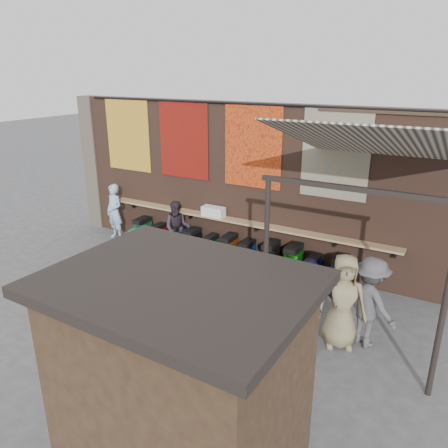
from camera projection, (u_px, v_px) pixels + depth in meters
The scene contains 35 objects.
ground at pixel (187, 299), 9.52m from camera, with size 70.00×70.00×0.00m, color #474749.
brick_wall at pixel (245, 184), 11.06m from camera, with size 10.00×0.40×4.00m, color brown.
pier_left at pixel (96, 163), 13.49m from camera, with size 0.50×0.50×4.00m, color #4C4238.
eating_counter at pixel (238, 221), 11.06m from camera, with size 8.00×0.32×0.05m, color #9E7A51.
shelf_box at pixel (213, 212), 11.31m from camera, with size 0.60×0.27×0.26m, color white.
tapestry_redgold at pixel (128, 135), 12.23m from camera, with size 1.50×0.02×2.00m, color #9E3917.
tapestry_sun at pixel (184, 140), 11.34m from camera, with size 1.50×0.02×2.00m, color red.
tapestry_orange at pixel (253, 146), 10.40m from camera, with size 1.50×0.02×2.00m, color #CA4D19.
tapestry_multi at pixel (335, 154), 9.47m from camera, with size 1.50×0.02×2.00m, color teal.
hang_rail at pixel (242, 103), 10.21m from camera, with size 0.06×0.06×9.50m, color black.
scooter_stool_0 at pixel (141, 232), 12.35m from camera, with size 0.37×0.82×0.78m, color #18613F, non-canonical shape.
scooter_stool_1 at pixel (157, 237), 12.15m from camera, with size 0.32×0.71×0.68m, color #AD0D10, non-canonical shape.
scooter_stool_2 at pixel (176, 239), 11.86m from camera, with size 0.37×0.81×0.77m, color navy, non-canonical shape.
scooter_stool_3 at pixel (191, 243), 11.58m from camera, with size 0.35×0.78×0.74m, color black, non-canonical shape.
scooter_stool_4 at pixel (209, 249), 11.29m from camera, with size 0.33×0.73×0.70m, color #10542B, non-canonical shape.
scooter_stool_5 at pixel (227, 251), 11.04m from camera, with size 0.37×0.83×0.79m, color #85350C, non-canonical shape.
scooter_stool_6 at pixel (246, 256), 10.82m from camera, with size 0.35×0.77×0.73m, color navy, non-canonical shape.
scooter_stool_7 at pixel (269, 259), 10.54m from camera, with size 0.39×0.86×0.82m, color black, non-canonical shape.
scooter_stool_8 at pixel (292, 264), 10.25m from camera, with size 0.40×0.89×0.85m, color #0D610D, non-canonical shape.
scooter_stool_9 at pixel (313, 271), 10.07m from camera, with size 0.33×0.73×0.69m, color #0D0B7E, non-canonical shape.
scooter_stool_10 at pixel (338, 275), 9.73m from camera, with size 0.38×0.85×0.81m, color navy, non-canonical shape.
diner_left at pixel (115, 212), 12.70m from camera, with size 0.60×0.39×1.64m, color #9CC0E3.
diner_right at pixel (177, 228), 11.69m from camera, with size 0.71×0.55×1.46m, color #2D232C.
shopper_navy at pixel (309, 306), 7.52m from camera, with size 1.03×0.43×1.76m, color black.
shopper_grey at pixel (369, 302), 7.70m from camera, with size 1.10×0.63×1.70m, color #4E4D51.
shopper_tan at pixel (342, 301), 7.66m from camera, with size 0.86×0.56×1.77m, color #8C7D59.
market_stall at pixel (182, 393), 4.88m from camera, with size 2.42×1.81×2.62m, color black.
stall_roof at pixel (178, 283), 4.43m from camera, with size 2.71×2.08×0.12m, color black.
stall_sign at pixel (226, 310), 5.44m from camera, with size 1.20×0.04×0.50m, color gold.
stall_shelf at pixel (226, 372), 5.76m from camera, with size 2.01×0.10×0.06m, color #473321.
awning_canvas at pixel (381, 143), 7.43m from camera, with size 3.20×3.40×0.03m, color beige.
awning_ledger at pixel (400, 111), 8.60m from camera, with size 3.30×0.08×0.12m, color #33261C.
awning_header at pixel (356, 189), 6.36m from camera, with size 3.00×0.08×0.08m, color black.
awning_post_left at pixel (265, 265), 7.53m from camera, with size 0.09×0.09×3.10m, color black.
awning_post_right at pixel (445, 306), 6.21m from camera, with size 0.09×0.09×3.10m, color black.
Camera 1 is at (4.89, -6.91, 4.72)m, focal length 35.00 mm.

